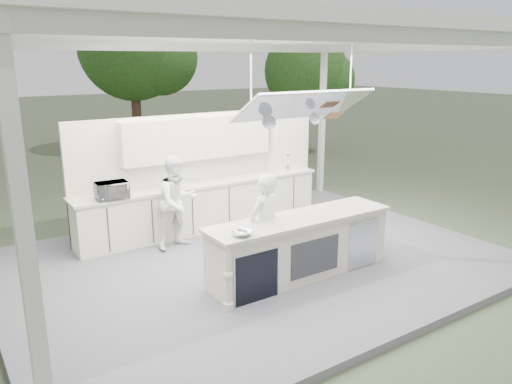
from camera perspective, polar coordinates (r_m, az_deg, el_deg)
ground at (r=8.55m, az=0.10°, el=-8.39°), size 90.00×90.00×0.00m
stage_deck at (r=8.53m, az=0.10°, el=-8.02°), size 8.00×6.00×0.12m
tent at (r=7.85m, az=0.19°, el=17.31°), size 8.20×6.20×3.86m
demo_island at (r=7.75m, az=4.99°, el=-6.24°), size 3.10×0.79×0.95m
back_counter at (r=9.89m, az=-6.04°, el=-1.53°), size 5.08×0.72×0.95m
back_wall_unit at (r=10.05m, az=-4.52°, el=4.50°), size 5.05×0.48×2.25m
tree_cluster at (r=16.83m, az=-19.85°, el=13.74°), size 19.55×9.40×5.85m
head_chef at (r=7.50m, az=0.99°, el=-4.06°), size 0.68×0.52×1.65m
sous_chef at (r=8.89m, az=-8.93°, el=-1.15°), size 0.91×0.76×1.66m
toaster_oven at (r=8.87m, az=-16.16°, el=0.17°), size 0.55×0.38×0.29m
bowl_large at (r=6.78m, az=-1.56°, el=-4.74°), size 0.35×0.35×0.07m
bowl_small at (r=6.77m, az=-1.92°, el=-4.78°), size 0.25×0.25×0.07m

